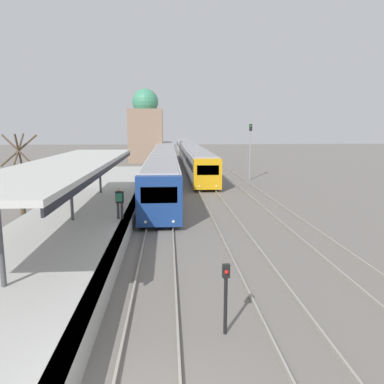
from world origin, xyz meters
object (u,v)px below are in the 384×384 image
at_px(train_near, 164,161).
at_px(signal_mast_far, 250,146).
at_px(train_far, 188,151).
at_px(signal_post_near, 226,292).
at_px(person_on_platform, 120,200).

distance_m(train_near, signal_mast_far, 10.30).
height_order(train_far, signal_mast_far, signal_mast_far).
bearing_deg(signal_post_near, train_near, 93.36).
relative_size(person_on_platform, train_near, 0.03).
xyz_separation_m(signal_post_near, signal_mast_far, (7.19, 30.05, 2.43)).
bearing_deg(person_on_platform, train_near, 85.26).
distance_m(train_near, train_far, 19.58).
height_order(person_on_platform, signal_post_near, person_on_platform).
distance_m(person_on_platform, signal_mast_far, 23.19).
xyz_separation_m(train_near, signal_post_near, (2.01, -34.26, -0.51)).
distance_m(train_far, signal_post_near, 53.48).
height_order(train_near, signal_post_near, train_near).
bearing_deg(signal_post_near, train_far, 87.99).
distance_m(signal_post_near, signal_mast_far, 30.99).
distance_m(person_on_platform, signal_post_near, 10.65).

